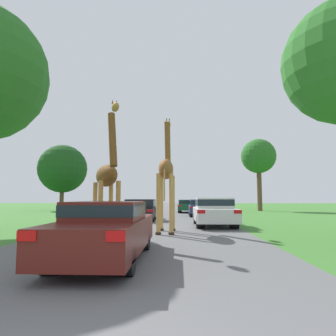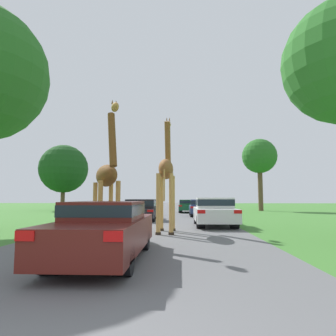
{
  "view_description": "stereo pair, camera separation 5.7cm",
  "coord_description": "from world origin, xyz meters",
  "px_view_note": "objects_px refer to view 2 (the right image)",
  "views": [
    {
      "loc": [
        1.22,
        -1.32,
        1.44
      ],
      "look_at": [
        0.73,
        11.24,
        2.69
      ],
      "focal_mm": 32.0,
      "sensor_mm": 36.0,
      "label": 1
    },
    {
      "loc": [
        1.27,
        -1.31,
        1.44
      ],
      "look_at": [
        0.73,
        11.24,
        2.69
      ],
      "focal_mm": 32.0,
      "sensor_mm": 36.0,
      "label": 2
    }
  ],
  "objects_px": {
    "car_far_ahead": "(141,209)",
    "car_verge_right": "(214,211)",
    "car_lead_maroon": "(106,228)",
    "car_queue_right": "(188,206)",
    "car_rear_follower": "(202,207)",
    "giraffe_companion": "(107,177)",
    "car_queue_left": "(140,208)",
    "giraffe_near_road": "(166,173)",
    "tree_left_edge": "(259,157)",
    "tree_centre_back": "(64,169)"
  },
  "relations": [
    {
      "from": "car_rear_follower",
      "to": "giraffe_near_road",
      "type": "bearing_deg",
      "value": -101.43
    },
    {
      "from": "car_far_ahead",
      "to": "tree_centre_back",
      "type": "distance_m",
      "value": 19.12
    },
    {
      "from": "giraffe_companion",
      "to": "car_queue_left",
      "type": "xyz_separation_m",
      "value": [
        -0.55,
        13.26,
        -1.57
      ]
    },
    {
      "from": "giraffe_near_road",
      "to": "car_queue_right",
      "type": "xyz_separation_m",
      "value": [
        1.3,
        17.25,
        -1.84
      ]
    },
    {
      "from": "car_lead_maroon",
      "to": "car_far_ahead",
      "type": "height_order",
      "value": "car_lead_maroon"
    },
    {
      "from": "car_queue_right",
      "to": "tree_left_edge",
      "type": "bearing_deg",
      "value": 25.83
    },
    {
      "from": "giraffe_near_road",
      "to": "car_lead_maroon",
      "type": "height_order",
      "value": "giraffe_near_road"
    },
    {
      "from": "car_rear_follower",
      "to": "car_queue_left",
      "type": "bearing_deg",
      "value": 173.14
    },
    {
      "from": "tree_centre_back",
      "to": "car_queue_right",
      "type": "bearing_deg",
      "value": -16.92
    },
    {
      "from": "car_lead_maroon",
      "to": "giraffe_near_road",
      "type": "bearing_deg",
      "value": 78.53
    },
    {
      "from": "car_lead_maroon",
      "to": "car_queue_right",
      "type": "relative_size",
      "value": 1.16
    },
    {
      "from": "giraffe_companion",
      "to": "car_verge_right",
      "type": "xyz_separation_m",
      "value": [
        4.5,
        4.48,
        -1.46
      ]
    },
    {
      "from": "giraffe_companion",
      "to": "tree_left_edge",
      "type": "bearing_deg",
      "value": -140.26
    },
    {
      "from": "car_queue_right",
      "to": "car_queue_left",
      "type": "relative_size",
      "value": 1.0
    },
    {
      "from": "car_queue_left",
      "to": "car_verge_right",
      "type": "distance_m",
      "value": 10.13
    },
    {
      "from": "car_queue_right",
      "to": "car_queue_left",
      "type": "distance_m",
      "value": 6.85
    },
    {
      "from": "giraffe_companion",
      "to": "car_verge_right",
      "type": "distance_m",
      "value": 6.51
    },
    {
      "from": "giraffe_near_road",
      "to": "giraffe_companion",
      "type": "bearing_deg",
      "value": -143.0
    },
    {
      "from": "car_queue_left",
      "to": "tree_centre_back",
      "type": "height_order",
      "value": "tree_centre_back"
    },
    {
      "from": "car_lead_maroon",
      "to": "tree_left_edge",
      "type": "bearing_deg",
      "value": 68.37
    },
    {
      "from": "giraffe_companion",
      "to": "car_far_ahead",
      "type": "distance_m",
      "value": 8.37
    },
    {
      "from": "tree_left_edge",
      "to": "tree_centre_back",
      "type": "xyz_separation_m",
      "value": [
        -22.63,
        0.41,
        -1.24
      ]
    },
    {
      "from": "giraffe_near_road",
      "to": "tree_centre_back",
      "type": "bearing_deg",
      "value": 122.48
    },
    {
      "from": "car_lead_maroon",
      "to": "tree_left_edge",
      "type": "xyz_separation_m",
      "value": [
        10.65,
        26.86,
        5.34
      ]
    },
    {
      "from": "car_verge_right",
      "to": "tree_left_edge",
      "type": "xyz_separation_m",
      "value": [
        7.18,
        18.3,
        5.29
      ]
    },
    {
      "from": "giraffe_near_road",
      "to": "tree_centre_back",
      "type": "relative_size",
      "value": 0.69
    },
    {
      "from": "car_queue_left",
      "to": "car_far_ahead",
      "type": "height_order",
      "value": "car_far_ahead"
    },
    {
      "from": "car_lead_maroon",
      "to": "car_verge_right",
      "type": "bearing_deg",
      "value": 67.9
    },
    {
      "from": "giraffe_near_road",
      "to": "giraffe_companion",
      "type": "xyz_separation_m",
      "value": [
        -2.17,
        -1.56,
        -0.29
      ]
    },
    {
      "from": "giraffe_near_road",
      "to": "giraffe_companion",
      "type": "height_order",
      "value": "giraffe_near_road"
    },
    {
      "from": "car_verge_right",
      "to": "tree_centre_back",
      "type": "height_order",
      "value": "tree_centre_back"
    },
    {
      "from": "giraffe_near_road",
      "to": "car_rear_follower",
      "type": "distance_m",
      "value": 11.47
    },
    {
      "from": "car_queue_left",
      "to": "car_rear_follower",
      "type": "relative_size",
      "value": 1.03
    },
    {
      "from": "giraffe_near_road",
      "to": "tree_left_edge",
      "type": "xyz_separation_m",
      "value": [
        9.51,
        21.22,
        3.54
      ]
    },
    {
      "from": "giraffe_companion",
      "to": "car_queue_left",
      "type": "distance_m",
      "value": 13.36
    },
    {
      "from": "car_far_ahead",
      "to": "car_verge_right",
      "type": "height_order",
      "value": "car_verge_right"
    },
    {
      "from": "car_lead_maroon",
      "to": "tree_left_edge",
      "type": "relative_size",
      "value": 0.58
    },
    {
      "from": "giraffe_near_road",
      "to": "tree_centre_back",
      "type": "xyz_separation_m",
      "value": [
        -13.12,
        21.63,
        2.3
      ]
    },
    {
      "from": "car_lead_maroon",
      "to": "car_queue_right",
      "type": "distance_m",
      "value": 23.02
    },
    {
      "from": "car_far_ahead",
      "to": "car_rear_follower",
      "type": "bearing_deg",
      "value": 46.58
    },
    {
      "from": "giraffe_near_road",
      "to": "car_queue_right",
      "type": "bearing_deg",
      "value": 86.94
    },
    {
      "from": "giraffe_near_road",
      "to": "tree_left_edge",
      "type": "height_order",
      "value": "tree_left_edge"
    },
    {
      "from": "car_queue_left",
      "to": "giraffe_near_road",
      "type": "bearing_deg",
      "value": -76.92
    },
    {
      "from": "car_queue_right",
      "to": "tree_centre_back",
      "type": "bearing_deg",
      "value": 163.08
    },
    {
      "from": "car_verge_right",
      "to": "tree_left_edge",
      "type": "height_order",
      "value": "tree_left_edge"
    },
    {
      "from": "giraffe_companion",
      "to": "car_queue_right",
      "type": "bearing_deg",
      "value": -123.56
    },
    {
      "from": "car_queue_right",
      "to": "tree_left_edge",
      "type": "relative_size",
      "value": 0.5
    },
    {
      "from": "giraffe_near_road",
      "to": "car_queue_left",
      "type": "relative_size",
      "value": 1.3
    },
    {
      "from": "giraffe_near_road",
      "to": "car_far_ahead",
      "type": "bearing_deg",
      "value": 107.5
    },
    {
      "from": "car_lead_maroon",
      "to": "tree_left_edge",
      "type": "distance_m",
      "value": 29.39
    }
  ]
}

